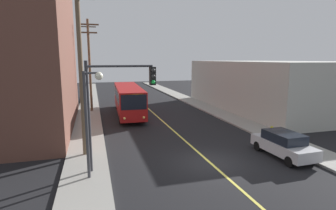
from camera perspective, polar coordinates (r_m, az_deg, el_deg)
The scene contains 14 objects.
ground_plane at distance 16.85m, azimuth 8.93°, elevation -12.04°, with size 120.00×120.00×0.00m, color black.
sidewalk_left at distance 24.95m, azimuth -16.67°, elevation -4.92°, with size 2.50×90.00×0.15m, color gray.
sidewalk_right at distance 28.56m, azimuth 13.84°, elevation -2.95°, with size 2.50×90.00×0.15m, color gray.
lane_stripe_center at distance 30.56m, azimuth -2.84°, elevation -1.98°, with size 0.16×60.00×0.01m, color #D8CC4C.
building_left_brick at distance 26.85m, azimuth -30.95°, elevation 9.30°, with size 10.00×17.10×13.29m.
building_right_warehouse at distance 36.03m, azimuth 20.33°, elevation 3.99°, with size 12.00×21.95×5.95m.
city_bus at distance 30.43m, azimuth -8.46°, elevation 1.35°, with size 3.07×12.24×3.20m.
parked_car_silver at distance 18.85m, azimuth 23.35°, elevation -7.65°, with size 1.96×4.46×1.62m.
utility_pole_near at distance 17.39m, azimuth -18.19°, elevation 9.36°, with size 2.40×0.28×11.15m.
utility_pole_mid at distance 32.65m, azimuth -16.37°, elevation 8.87°, with size 2.40×0.28×10.54m.
utility_pole_far at distance 46.97m, azimuth -16.34°, elevation 9.86°, with size 2.40×0.28×11.86m.
traffic_signal_left_corner at distance 14.69m, azimuth -10.76°, elevation 2.08°, with size 3.75×0.48×6.00m.
street_lamp_left at distance 13.93m, azimuth -16.20°, elevation -0.89°, with size 0.98×0.40×5.50m.
fire_hydrant at distance 22.85m, azimuth 21.22°, elevation -5.20°, with size 0.44×0.26×0.84m.
Camera 1 is at (-6.66, -14.17, 6.23)m, focal length 28.62 mm.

